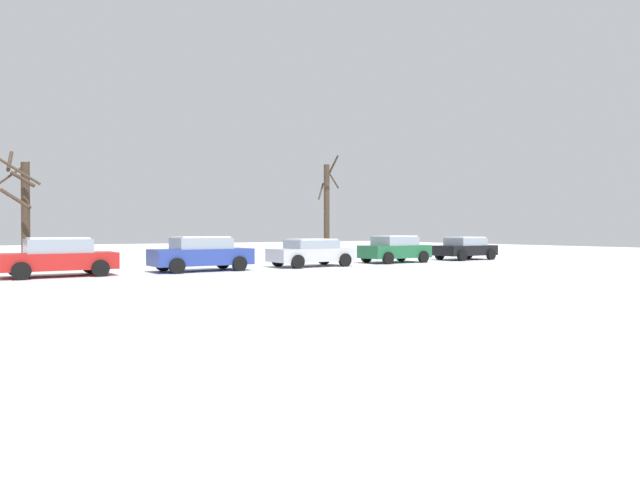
% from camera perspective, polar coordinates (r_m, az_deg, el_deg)
% --- Properties ---
extents(parked_car_red, '(4.06, 2.05, 1.48)m').
position_cam_1_polar(parked_car_red, '(22.85, -25.60, -1.59)').
color(parked_car_red, red).
rests_on(parked_car_red, ground).
extents(parked_car_blue, '(4.23, 2.01, 1.49)m').
position_cam_1_polar(parked_car_blue, '(23.96, -12.26, -1.38)').
color(parked_car_blue, '#283D93').
rests_on(parked_car_blue, ground).
extents(parked_car_silver, '(4.12, 2.06, 1.34)m').
position_cam_1_polar(parked_car_silver, '(26.39, -0.89, -1.28)').
color(parked_car_silver, silver).
rests_on(parked_car_silver, ground).
extents(parked_car_green, '(3.87, 2.02, 1.47)m').
position_cam_1_polar(parked_car_green, '(29.94, 7.80, -0.92)').
color(parked_car_green, '#1E6038').
rests_on(parked_car_green, ground).
extents(parked_car_black, '(3.88, 1.99, 1.37)m').
position_cam_1_polar(parked_car_black, '(33.84, 14.91, -0.81)').
color(parked_car_black, black).
rests_on(parked_car_black, ground).
extents(tree_far_right, '(1.56, 2.08, 5.15)m').
position_cam_1_polar(tree_far_right, '(26.26, -28.47, 2.77)').
color(tree_far_right, '#423326').
rests_on(tree_far_right, ground).
extents(tree_far_left, '(1.20, 1.27, 6.04)m').
position_cam_1_polar(tree_far_left, '(31.18, 0.72, 3.09)').
color(tree_far_left, '#423326').
rests_on(tree_far_left, ground).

